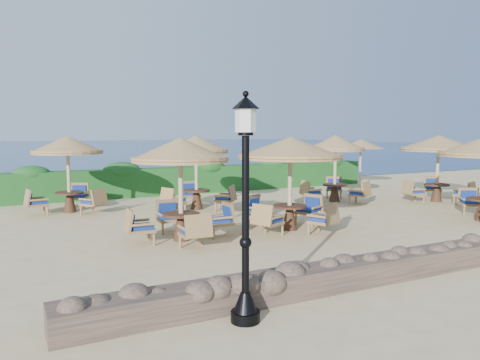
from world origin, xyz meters
TOP-DOWN VIEW (x-y plane):
  - ground at (0.00, 0.00)m, footprint 120.00×120.00m
  - sea at (0.00, 70.00)m, footprint 160.00×160.00m
  - hedge at (0.00, 7.20)m, footprint 18.00×0.90m
  - stone_wall at (0.00, -6.20)m, footprint 15.00×0.65m
  - lamp_post at (-4.80, -6.80)m, footprint 0.44×0.44m
  - extra_parasol at (7.80, 5.20)m, footprint 2.30×2.30m
  - cafe_set_0 at (-3.89, -1.43)m, footprint 2.82×2.82m
  - cafe_set_1 at (-0.69, -1.60)m, footprint 2.98×2.98m
  - cafe_set_3 at (-5.96, 4.30)m, footprint 2.63×2.75m
  - cafe_set_4 at (-1.77, 2.91)m, footprint 2.74×2.60m
  - cafe_set_5 at (3.82, 2.11)m, footprint 2.58×2.76m
  - cafe_set_6 at (7.50, 0.31)m, footprint 2.98×2.98m

SIDE VIEW (x-z plane):
  - ground at x=0.00m, z-range 0.00..0.00m
  - sea at x=0.00m, z-range 0.00..0.00m
  - stone_wall at x=0.00m, z-range 0.00..0.44m
  - hedge at x=0.00m, z-range 0.00..1.20m
  - lamp_post at x=-4.80m, z-range -0.10..3.21m
  - cafe_set_0 at x=-3.89m, z-range 0.41..3.06m
  - cafe_set_5 at x=3.82m, z-range 0.44..3.10m
  - cafe_set_4 at x=-1.77m, z-range 0.45..3.11m
  - cafe_set_3 at x=-5.96m, z-range 0.47..3.13m
  - cafe_set_1 at x=-0.69m, z-range 0.54..3.20m
  - cafe_set_6 at x=7.50m, z-range 0.62..3.28m
  - extra_parasol at x=7.80m, z-range 0.97..3.37m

